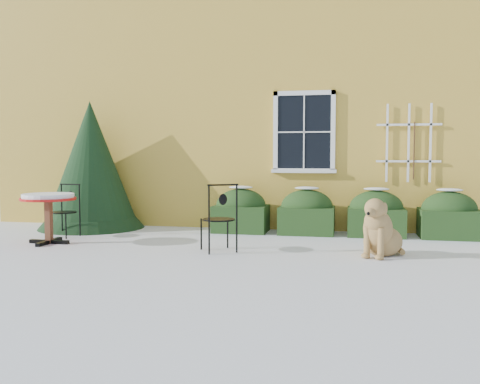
% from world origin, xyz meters
% --- Properties ---
extents(ground, '(80.00, 80.00, 0.00)m').
position_xyz_m(ground, '(0.00, 0.00, 0.00)').
color(ground, white).
rests_on(ground, ground).
extents(house, '(12.40, 8.40, 6.40)m').
position_xyz_m(house, '(0.00, 7.00, 3.22)').
color(house, yellow).
rests_on(house, ground).
extents(hedge_row, '(4.95, 0.80, 0.91)m').
position_xyz_m(hedge_row, '(1.65, 2.55, 0.40)').
color(hedge_row, '#193213').
rests_on(hedge_row, ground).
extents(evergreen_shrub, '(2.17, 2.17, 2.63)m').
position_xyz_m(evergreen_shrub, '(-3.46, 2.47, 1.06)').
color(evergreen_shrub, black).
rests_on(evergreen_shrub, ground).
extents(bistro_table, '(0.93, 0.93, 0.86)m').
position_xyz_m(bistro_table, '(-3.25, 0.49, 0.72)').
color(bistro_table, black).
rests_on(bistro_table, ground).
extents(patio_chair_near, '(0.66, 0.65, 1.08)m').
position_xyz_m(patio_chair_near, '(-0.19, 0.34, 0.54)').
color(patio_chair_near, black).
rests_on(patio_chair_near, ground).
extents(patio_chair_far, '(0.50, 0.49, 0.98)m').
position_xyz_m(patio_chair_far, '(-3.38, 1.27, 0.49)').
color(patio_chair_far, black).
rests_on(patio_chair_far, ground).
extents(dog, '(0.78, 0.97, 0.91)m').
position_xyz_m(dog, '(2.25, 0.43, 0.37)').
color(dog, '#AF884E').
rests_on(dog, ground).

